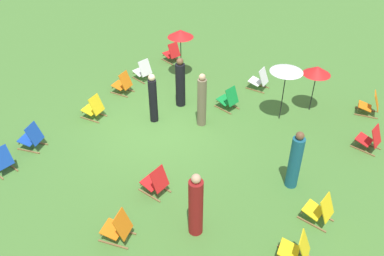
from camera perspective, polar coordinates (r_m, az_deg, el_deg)
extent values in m
plane|color=#477A33|center=(13.02, -4.47, -0.12)|extent=(40.00, 40.00, 0.00)
cube|color=olive|center=(17.28, -2.35, 9.74)|extent=(0.24, 0.74, 0.04)
cube|color=olive|center=(17.04, -3.50, 9.30)|extent=(0.24, 0.74, 0.04)
cube|color=red|center=(17.12, -3.17, 10.39)|extent=(0.58, 0.55, 0.13)
cube|color=red|center=(16.79, -2.54, 10.93)|extent=(0.53, 0.37, 0.57)
cylinder|color=olive|center=(17.29, -3.58, 10.39)|extent=(0.43, 0.15, 0.03)
cube|color=olive|center=(13.27, -21.08, -1.91)|extent=(0.24, 0.74, 0.04)
cube|color=olive|center=(13.01, -22.13, -3.04)|extent=(0.24, 0.74, 0.04)
cube|color=#1947B7|center=(13.05, -22.19, -1.51)|extent=(0.58, 0.55, 0.13)
cube|color=#1947B7|center=(12.72, -21.39, -0.75)|extent=(0.53, 0.37, 0.57)
cylinder|color=olive|center=(13.20, -22.82, -1.60)|extent=(0.43, 0.15, 0.03)
cube|color=olive|center=(9.82, 14.20, -16.56)|extent=(0.15, 0.76, 0.04)
cube|color=yellow|center=(9.49, 13.53, -16.47)|extent=(0.54, 0.50, 0.13)
cube|color=yellow|center=(9.27, 15.64, -15.87)|extent=(0.51, 0.32, 0.57)
cylinder|color=olive|center=(9.55, 12.26, -16.42)|extent=(0.44, 0.09, 0.03)
cube|color=olive|center=(10.06, -9.93, -14.05)|extent=(0.22, 0.75, 0.04)
cube|color=olive|center=(9.83, -11.11, -15.87)|extent=(0.22, 0.75, 0.04)
cube|color=orange|center=(9.79, -11.20, -13.85)|extent=(0.57, 0.54, 0.13)
cube|color=orange|center=(9.47, -9.76, -13.26)|extent=(0.53, 0.36, 0.57)
cylinder|color=olive|center=(9.92, -12.21, -13.78)|extent=(0.43, 0.13, 0.03)
cube|color=olive|center=(10.74, 17.55, -11.48)|extent=(0.13, 0.76, 0.04)
cube|color=olive|center=(10.44, 16.52, -12.93)|extent=(0.13, 0.76, 0.04)
cube|color=yellow|center=(10.43, 16.79, -11.04)|extent=(0.53, 0.49, 0.13)
cube|color=yellow|center=(10.18, 18.58, -10.65)|extent=(0.51, 0.30, 0.57)
cylinder|color=olive|center=(10.52, 15.74, -10.84)|extent=(0.44, 0.08, 0.03)
cube|color=olive|center=(10.97, -4.52, -8.19)|extent=(0.10, 0.76, 0.04)
cube|color=olive|center=(10.75, -6.07, -9.47)|extent=(0.10, 0.76, 0.04)
cube|color=red|center=(10.74, -5.76, -7.64)|extent=(0.51, 0.47, 0.13)
cube|color=red|center=(10.39, -4.61, -7.22)|extent=(0.50, 0.29, 0.57)
cylinder|color=olive|center=(10.89, -6.53, -7.45)|extent=(0.44, 0.07, 0.03)
cube|color=olive|center=(14.19, 5.52, 3.28)|extent=(0.20, 0.75, 0.04)
cube|color=olive|center=(13.91, 4.35, 2.59)|extent=(0.20, 0.75, 0.04)
cube|color=#148C38|center=(13.97, 4.68, 3.97)|extent=(0.56, 0.52, 0.13)
cube|color=#148C38|center=(13.66, 5.69, 4.49)|extent=(0.52, 0.34, 0.57)
cylinder|color=olive|center=(14.11, 4.05, 4.03)|extent=(0.44, 0.12, 0.03)
cube|color=olive|center=(15.51, 9.55, 5.97)|extent=(0.04, 0.76, 0.04)
cube|color=olive|center=(15.15, 8.87, 5.28)|extent=(0.04, 0.76, 0.04)
cube|color=white|center=(15.24, 8.96, 6.55)|extent=(0.48, 0.44, 0.13)
cube|color=white|center=(15.01, 10.10, 7.17)|extent=(0.48, 0.25, 0.57)
cylinder|color=olive|center=(15.34, 8.26, 6.53)|extent=(0.44, 0.03, 0.03)
cube|color=olive|center=(13.44, 23.66, -2.10)|extent=(0.16, 0.76, 0.04)
cube|color=olive|center=(13.09, 22.95, -3.00)|extent=(0.16, 0.76, 0.04)
cube|color=red|center=(13.14, 23.17, -1.51)|extent=(0.54, 0.50, 0.13)
cube|color=red|center=(12.93, 24.65, -1.05)|extent=(0.51, 0.32, 0.57)
cylinder|color=olive|center=(13.22, 22.32, -1.41)|extent=(0.44, 0.10, 0.03)
cube|color=olive|center=(12.67, -24.27, -4.83)|extent=(0.14, 0.76, 0.04)
cube|color=#1947B7|center=(12.15, -25.29, -3.83)|extent=(0.51, 0.31, 0.57)
cube|color=olive|center=(16.00, -6.38, 7.27)|extent=(0.19, 0.75, 0.04)
cube|color=olive|center=(15.77, -7.60, 6.70)|extent=(0.19, 0.75, 0.04)
cube|color=white|center=(15.83, -7.29, 7.90)|extent=(0.56, 0.52, 0.13)
cube|color=white|center=(15.50, -6.65, 8.46)|extent=(0.52, 0.34, 0.57)
cylinder|color=olive|center=(16.01, -7.73, 7.91)|extent=(0.44, 0.12, 0.03)
cube|color=olive|center=(14.05, -13.17, 2.04)|extent=(0.12, 0.76, 0.04)
cube|color=olive|center=(13.78, -14.27, 1.12)|extent=(0.12, 0.76, 0.04)
cube|color=yellow|center=(13.84, -14.18, 2.54)|extent=(0.52, 0.48, 0.13)
cube|color=yellow|center=(13.52, -13.36, 3.24)|extent=(0.50, 0.30, 0.57)
cylinder|color=olive|center=(13.99, -14.78, 2.50)|extent=(0.44, 0.07, 0.03)
cube|color=olive|center=(15.25, -9.32, 5.44)|extent=(0.10, 0.76, 0.04)
cube|color=olive|center=(14.95, -10.28, 4.67)|extent=(0.10, 0.76, 0.04)
cube|color=orange|center=(15.03, -10.21, 5.97)|extent=(0.52, 0.47, 0.13)
cube|color=orange|center=(14.73, -9.37, 6.66)|extent=(0.50, 0.29, 0.57)
cylinder|color=olive|center=(15.17, -10.80, 5.90)|extent=(0.44, 0.07, 0.03)
cube|color=olive|center=(15.12, 23.45, 2.40)|extent=(0.18, 0.75, 0.04)
cube|color=olive|center=(14.74, 23.39, 1.52)|extent=(0.18, 0.75, 0.04)
cube|color=orange|center=(14.79, 23.27, 2.86)|extent=(0.55, 0.51, 0.13)
cube|color=orange|center=(14.68, 24.66, 3.51)|extent=(0.52, 0.33, 0.57)
cylinder|color=olive|center=(14.81, 22.45, 2.80)|extent=(0.44, 0.11, 0.03)
cylinder|color=black|center=(15.47, -1.58, 10.34)|extent=(0.03, 0.03, 1.91)
cone|color=red|center=(15.13, -1.64, 13.23)|extent=(0.97, 0.97, 0.28)
cylinder|color=black|center=(13.26, 12.76, 4.81)|extent=(0.03, 0.03, 1.95)
cone|color=white|center=(12.83, 13.28, 8.20)|extent=(1.03, 1.03, 0.22)
cylinder|color=black|center=(14.07, 16.79, 5.29)|extent=(0.03, 0.03, 1.63)
cone|color=red|center=(13.74, 17.30, 7.80)|extent=(0.91, 0.91, 0.28)
cylinder|color=black|center=(13.79, -1.65, 6.10)|extent=(0.47, 0.47, 1.56)
sphere|color=brown|center=(13.37, -1.72, 9.40)|extent=(0.23, 0.23, 0.23)
cylinder|color=#72664C|center=(12.76, 1.40, 3.62)|extent=(0.38, 0.38, 1.64)
sphere|color=tan|center=(12.29, 1.46, 7.22)|extent=(0.21, 0.21, 0.21)
cylinder|color=black|center=(13.02, -5.52, 3.83)|extent=(0.38, 0.38, 1.50)
sphere|color=beige|center=(12.60, -5.74, 7.12)|extent=(0.22, 0.22, 0.22)
cylinder|color=#195972|center=(10.81, 14.33, -4.78)|extent=(0.39, 0.39, 1.56)
sphere|color=brown|center=(10.28, 15.04, -1.07)|extent=(0.21, 0.21, 0.21)
cylinder|color=maroon|center=(9.34, 0.54, -11.19)|extent=(0.47, 0.47, 1.59)
sphere|color=tan|center=(8.70, 0.57, -7.18)|extent=(0.22, 0.22, 0.22)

